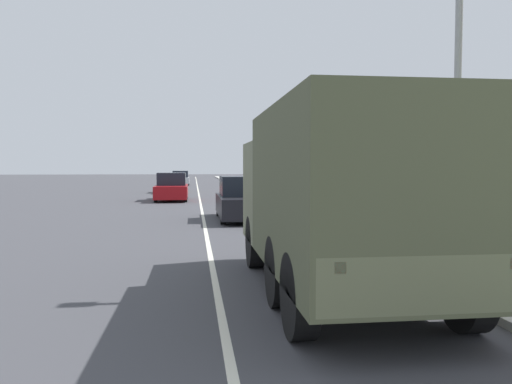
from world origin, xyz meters
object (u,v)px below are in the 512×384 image
at_px(car_second_ahead, 172,188).
at_px(car_fourth_ahead, 180,179).
at_px(car_third_ahead, 172,184).
at_px(pickup_truck, 483,213).
at_px(lamp_post, 449,45).
at_px(military_truck, 339,194).
at_px(car_nearest_ahead, 241,200).

height_order(car_second_ahead, car_fourth_ahead, car_second_ahead).
relative_size(car_third_ahead, pickup_truck, 0.81).
relative_size(pickup_truck, lamp_post, 0.80).
bearing_deg(car_second_ahead, military_truck, -80.93).
relative_size(car_nearest_ahead, car_third_ahead, 1.00).
height_order(car_nearest_ahead, pickup_truck, pickup_truck).
relative_size(military_truck, car_fourth_ahead, 1.62).
xyz_separation_m(military_truck, car_second_ahead, (-3.66, 22.93, -0.90)).
relative_size(car_nearest_ahead, car_second_ahead, 1.00).
xyz_separation_m(car_second_ahead, lamp_post, (6.25, -21.49, 3.68)).
distance_m(car_second_ahead, car_third_ahead, 9.12).
distance_m(military_truck, car_third_ahead, 32.31).
xyz_separation_m(car_fourth_ahead, pickup_truck, (8.77, -43.15, 0.20)).
distance_m(car_second_ahead, lamp_post, 22.68).
distance_m(car_fourth_ahead, lamp_post, 46.36).
bearing_deg(military_truck, lamp_post, 29.05).
distance_m(military_truck, car_fourth_ahead, 47.37).
relative_size(military_truck, car_nearest_ahead, 1.38).
relative_size(car_second_ahead, lamp_post, 0.65).
height_order(car_nearest_ahead, car_second_ahead, car_nearest_ahead).
bearing_deg(car_fourth_ahead, car_nearest_ahead, -84.79).
height_order(military_truck, car_fourth_ahead, military_truck).
xyz_separation_m(car_third_ahead, pickup_truck, (9.02, -27.99, 0.22)).
height_order(military_truck, car_third_ahead, military_truck).
height_order(car_third_ahead, car_fourth_ahead, car_fourth_ahead).
distance_m(military_truck, pickup_truck, 6.49).
bearing_deg(car_third_ahead, car_second_ahead, -87.78).
relative_size(car_nearest_ahead, pickup_truck, 0.82).
bearing_deg(pickup_truck, lamp_post, -132.75).
xyz_separation_m(military_truck, car_nearest_ahead, (-0.51, 11.57, -0.89)).
relative_size(car_fourth_ahead, pickup_truck, 0.70).
bearing_deg(car_nearest_ahead, pickup_truck, -53.67).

